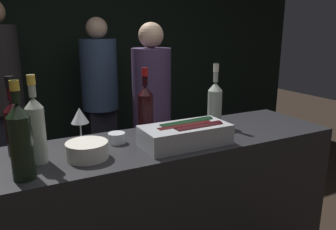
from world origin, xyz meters
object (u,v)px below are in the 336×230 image
candle_votive (117,138)px  white_wine_bottle (215,102)px  red_wine_bottle_black_foil (15,124)px  person_grey_polo (152,107)px  person_blond_tee (100,93)px  ice_bin_with_bottles (187,133)px  wine_glass (80,116)px  champagne_bottle (21,139)px  red_wine_bottle_tall (146,106)px  rose_wine_bottle (36,127)px  bowl_white (87,150)px  person_in_hoodie (2,93)px

candle_votive → white_wine_bottle: white_wine_bottle is taller
red_wine_bottle_black_foil → person_grey_polo: (1.11, 1.01, -0.25)m
person_blond_tee → ice_bin_with_bottles: bearing=140.1°
wine_glass → champagne_bottle: champagne_bottle is taller
red_wine_bottle_tall → rose_wine_bottle: bearing=-159.5°
wine_glass → rose_wine_bottle: (-0.22, -0.21, 0.03)m
bowl_white → red_wine_bottle_black_foil: 0.34m
bowl_white → white_wine_bottle: bearing=11.9°
candle_votive → rose_wine_bottle: rose_wine_bottle is taller
bowl_white → person_grey_polo: bearing=54.6°
wine_glass → white_wine_bottle: (0.75, -0.10, 0.02)m
person_blond_tee → white_wine_bottle: bearing=149.6°
red_wine_bottle_black_foil → person_in_hoodie: (-0.03, 1.69, -0.14)m
ice_bin_with_bottles → person_in_hoodie: bearing=112.1°
person_blond_tee → person_grey_polo: 0.77m
candle_votive → white_wine_bottle: 0.61m
person_in_hoodie → white_wine_bottle: bearing=-75.3°
candle_votive → champagne_bottle: 0.51m
wine_glass → person_blond_tee: person_blond_tee is taller
rose_wine_bottle → person_in_hoodie: person_in_hoodie is taller
champagne_bottle → red_wine_bottle_tall: size_ratio=1.07×
white_wine_bottle → person_blond_tee: bearing=96.2°
red_wine_bottle_black_foil → red_wine_bottle_tall: (0.66, 0.08, -0.00)m
bowl_white → candle_votive: 0.22m
red_wine_bottle_tall → bowl_white: bearing=-145.9°
bowl_white → rose_wine_bottle: rose_wine_bottle is taller
white_wine_bottle → red_wine_bottle_black_foil: size_ratio=1.02×
bowl_white → red_wine_bottle_tall: (0.39, 0.26, 0.10)m
red_wine_bottle_tall → person_grey_polo: (0.46, 0.93, -0.25)m
ice_bin_with_bottles → champagne_bottle: champagne_bottle is taller
ice_bin_with_bottles → rose_wine_bottle: 0.68m
red_wine_bottle_tall → person_grey_polo: bearing=63.8°
ice_bin_with_bottles → red_wine_bottle_black_foil: size_ratio=1.22×
white_wine_bottle → red_wine_bottle_black_foil: bearing=179.0°
rose_wine_bottle → red_wine_bottle_black_foil: rose_wine_bottle is taller
ice_bin_with_bottles → person_blond_tee: size_ratio=0.25×
champagne_bottle → person_blond_tee: person_blond_tee is taller
person_blond_tee → candle_votive: bearing=130.4°
red_wine_bottle_black_foil → person_in_hoodie: size_ratio=0.19×
wine_glass → person_grey_polo: person_grey_polo is taller
person_blond_tee → bowl_white: bearing=126.3°
white_wine_bottle → ice_bin_with_bottles: bearing=-146.0°
ice_bin_with_bottles → white_wine_bottle: bearing=34.0°
ice_bin_with_bottles → red_wine_bottle_tall: red_wine_bottle_tall is taller
red_wine_bottle_tall → person_blond_tee: 1.68m
rose_wine_bottle → person_in_hoodie: bearing=93.4°
rose_wine_bottle → bowl_white: bearing=-13.7°
rose_wine_bottle → ice_bin_with_bottles: bearing=-7.5°
rose_wine_bottle → red_wine_bottle_black_foil: bearing=119.1°
candle_votive → red_wine_bottle_black_foil: size_ratio=0.24×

